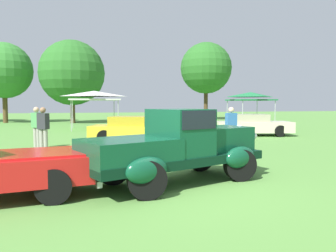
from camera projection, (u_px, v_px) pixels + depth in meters
The scene contains 12 objects.
ground_plane at pixel (186, 187), 7.23m from camera, with size 120.00×120.00×0.00m, color #568C3D.
feature_pickup_truck at pixel (177, 145), 7.56m from camera, with size 4.56×2.96×1.70m.
show_car_yellow at pixel (131, 130), 15.47m from camera, with size 4.14×2.77×1.22m.
show_car_cream at pixel (252, 125), 18.71m from camera, with size 4.50×2.54×1.22m.
spectator_near_truck at pixel (37, 126), 13.34m from camera, with size 0.45×0.46×1.69m.
spectator_between_cars at pixel (231, 127), 12.77m from camera, with size 0.41×0.25×1.69m.
spectator_by_row at pixel (43, 128), 12.44m from camera, with size 0.46×0.43×1.69m.
canopy_tent_left_field at pixel (94, 95), 23.16m from camera, with size 3.37×3.37×2.71m.
canopy_tent_center_field at pixel (251, 96), 25.73m from camera, with size 2.98×2.98×2.71m.
treeline_mid_left at pixel (4, 71), 30.82m from camera, with size 5.21×5.21×7.51m.
treeline_center at pixel (72, 73), 30.42m from camera, with size 5.98×5.98×7.64m.
treeline_mid_right at pixel (206, 68), 36.75m from camera, with size 5.68×5.68×8.60m.
Camera 1 is at (-2.16, -6.80, 1.83)m, focal length 35.31 mm.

